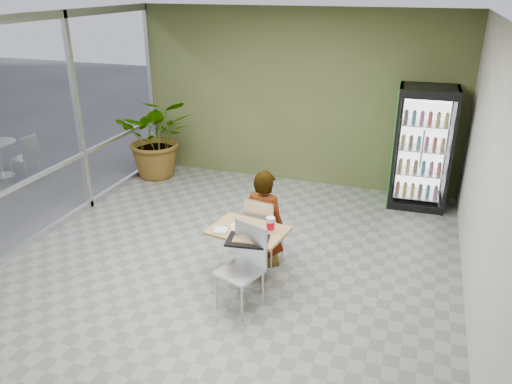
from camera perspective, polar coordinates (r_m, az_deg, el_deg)
ground at (r=6.81m, az=-3.39°, el=-8.92°), size 7.00×7.00×0.00m
room_envelope at (r=6.11m, az=-3.73°, el=3.90°), size 6.00×7.00×3.20m
storefront_frame at (r=7.73m, az=-24.90°, el=5.90°), size 0.10×7.00×3.20m
dining_table at (r=6.31m, az=-0.90°, el=-6.04°), size 1.01×0.78×0.75m
chair_far at (r=6.70m, az=0.68°, el=-3.86°), size 0.48×0.49×0.97m
chair_near at (r=5.86m, az=-1.24°, el=-7.74°), size 0.58×0.58×1.03m
seated_woman at (r=6.76m, az=0.93°, el=-4.04°), size 0.65×0.47×1.64m
pizza_plate at (r=6.26m, az=-1.75°, el=-3.88°), size 0.31×0.26×0.03m
soda_cup at (r=6.12m, az=1.66°, el=-3.77°), size 0.11×0.11×0.19m
napkin_stack at (r=6.17m, az=-4.07°, el=-4.39°), size 0.19×0.19×0.02m
cafeteria_tray at (r=5.92m, az=-0.97°, el=-5.56°), size 0.53×0.42×0.03m
beverage_fridge at (r=8.78m, az=18.43°, el=4.79°), size 0.96×0.75×2.05m
potted_plant at (r=9.91m, az=-11.19°, el=6.20°), size 1.81×1.70×1.60m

